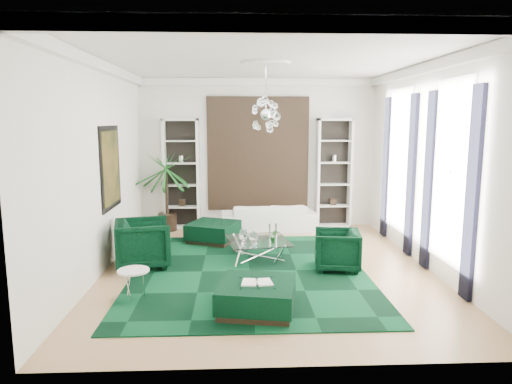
{
  "coord_description": "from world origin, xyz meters",
  "views": [
    {
      "loc": [
        -0.57,
        -8.24,
        2.74
      ],
      "look_at": [
        -0.18,
        0.5,
        1.37
      ],
      "focal_mm": 32.0,
      "sensor_mm": 36.0,
      "label": 1
    }
  ],
  "objects_px": {
    "armchair_left": "(143,243)",
    "palm": "(166,180)",
    "ottoman_front": "(257,297)",
    "sofa": "(269,218)",
    "ottoman_side": "(213,232)",
    "coffee_table": "(258,250)",
    "armchair_right": "(337,250)",
    "side_table": "(134,285)"
  },
  "relations": [
    {
      "from": "sofa",
      "to": "armchair_left",
      "type": "bearing_deg",
      "value": 42.88
    },
    {
      "from": "sofa",
      "to": "side_table",
      "type": "xyz_separation_m",
      "value": [
        -2.39,
        -4.35,
        -0.11
      ]
    },
    {
      "from": "ottoman_front",
      "to": "armchair_right",
      "type": "bearing_deg",
      "value": 49.16
    },
    {
      "from": "ottoman_side",
      "to": "palm",
      "type": "height_order",
      "value": "palm"
    },
    {
      "from": "ottoman_side",
      "to": "armchair_right",
      "type": "bearing_deg",
      "value": -41.0
    },
    {
      "from": "coffee_table",
      "to": "palm",
      "type": "relative_size",
      "value": 0.46
    },
    {
      "from": "armchair_right",
      "to": "side_table",
      "type": "distance_m",
      "value": 3.69
    },
    {
      "from": "palm",
      "to": "side_table",
      "type": "bearing_deg",
      "value": -88.08
    },
    {
      "from": "armchair_left",
      "to": "armchair_right",
      "type": "bearing_deg",
      "value": -108.07
    },
    {
      "from": "armchair_left",
      "to": "ottoman_front",
      "type": "distance_m",
      "value": 2.98
    },
    {
      "from": "palm",
      "to": "armchair_left",
      "type": "bearing_deg",
      "value": -90.51
    },
    {
      "from": "sofa",
      "to": "side_table",
      "type": "bearing_deg",
      "value": 57.5
    },
    {
      "from": "armchair_left",
      "to": "ottoman_side",
      "type": "distance_m",
      "value": 2.15
    },
    {
      "from": "armchair_left",
      "to": "armchair_right",
      "type": "xyz_separation_m",
      "value": [
        3.62,
        -0.33,
        -0.08
      ]
    },
    {
      "from": "palm",
      "to": "ottoman_side",
      "type": "bearing_deg",
      "value": -43.75
    },
    {
      "from": "ottoman_side",
      "to": "side_table",
      "type": "distance_m",
      "value": 3.54
    },
    {
      "from": "coffee_table",
      "to": "side_table",
      "type": "height_order",
      "value": "side_table"
    },
    {
      "from": "armchair_left",
      "to": "ottoman_front",
      "type": "bearing_deg",
      "value": -149.12
    },
    {
      "from": "palm",
      "to": "ottoman_front",
      "type": "bearing_deg",
      "value": -68.12
    },
    {
      "from": "armchair_left",
      "to": "palm",
      "type": "height_order",
      "value": "palm"
    },
    {
      "from": "ottoman_side",
      "to": "ottoman_front",
      "type": "xyz_separation_m",
      "value": [
        0.82,
        -3.89,
        -0.01
      ]
    },
    {
      "from": "sofa",
      "to": "armchair_right",
      "type": "bearing_deg",
      "value": 105.4
    },
    {
      "from": "sofa",
      "to": "coffee_table",
      "type": "bearing_deg",
      "value": 77.18
    },
    {
      "from": "sofa",
      "to": "coffee_table",
      "type": "distance_m",
      "value": 2.41
    },
    {
      "from": "coffee_table",
      "to": "side_table",
      "type": "distance_m",
      "value": 2.82
    },
    {
      "from": "ottoman_front",
      "to": "side_table",
      "type": "relative_size",
      "value": 2.21
    },
    {
      "from": "armchair_left",
      "to": "side_table",
      "type": "xyz_separation_m",
      "value": [
        0.18,
        -1.63,
        -0.22
      ]
    },
    {
      "from": "sofa",
      "to": "ottoman_side",
      "type": "distance_m",
      "value": 1.66
    },
    {
      "from": "armchair_left",
      "to": "ottoman_side",
      "type": "bearing_deg",
      "value": -48.11
    },
    {
      "from": "coffee_table",
      "to": "ottoman_side",
      "type": "height_order",
      "value": "ottoman_side"
    },
    {
      "from": "sofa",
      "to": "armchair_right",
      "type": "relative_size",
      "value": 2.86
    },
    {
      "from": "ottoman_front",
      "to": "palm",
      "type": "distance_m",
      "value": 5.54
    },
    {
      "from": "coffee_table",
      "to": "ottoman_front",
      "type": "bearing_deg",
      "value": -93.12
    },
    {
      "from": "coffee_table",
      "to": "ottoman_side",
      "type": "bearing_deg",
      "value": 124.25
    },
    {
      "from": "ottoman_front",
      "to": "coffee_table",
      "type": "bearing_deg",
      "value": 86.88
    },
    {
      "from": "armchair_left",
      "to": "coffee_table",
      "type": "distance_m",
      "value": 2.23
    },
    {
      "from": "coffee_table",
      "to": "palm",
      "type": "height_order",
      "value": "palm"
    },
    {
      "from": "sofa",
      "to": "palm",
      "type": "distance_m",
      "value": 2.72
    },
    {
      "from": "armchair_right",
      "to": "coffee_table",
      "type": "xyz_separation_m",
      "value": [
        -1.43,
        0.67,
        -0.17
      ]
    },
    {
      "from": "sofa",
      "to": "ottoman_side",
      "type": "relative_size",
      "value": 2.34
    },
    {
      "from": "armchair_left",
      "to": "side_table",
      "type": "height_order",
      "value": "armchair_left"
    },
    {
      "from": "armchair_right",
      "to": "sofa",
      "type": "bearing_deg",
      "value": -152.18
    }
  ]
}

